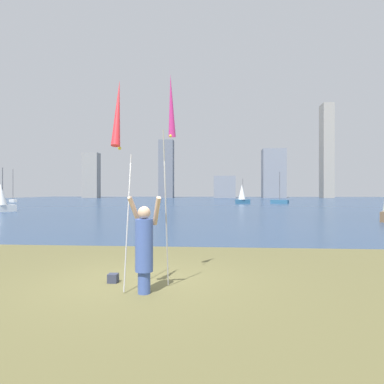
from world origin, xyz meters
TOP-DOWN VIEW (x-y plane):
  - ground at (0.00, 50.95)m, footprint 120.00×138.00m
  - person at (0.28, -0.84)m, footprint 0.67×0.50m
  - kite_flag_left at (-0.10, -1.26)m, footprint 0.16×1.17m
  - kite_flag_right at (0.66, 0.11)m, footprint 0.16×1.30m
  - bag at (-0.55, -0.11)m, footprint 0.20×0.21m
  - sailboat_0 at (11.04, 50.12)m, footprint 2.88×2.10m
  - sailboat_1 at (-18.88, 24.55)m, footprint 2.03×2.40m
  - sailboat_2 at (5.07, 49.28)m, footprint 2.40×1.90m
  - sailboat_3 at (-35.65, 54.03)m, footprint 2.47×2.31m
  - skyline_tower_0 at (-36.77, 96.03)m, footprint 4.61×3.44m
  - skyline_tower_1 at (-14.68, 99.14)m, footprint 4.34×3.40m
  - skyline_tower_2 at (2.83, 99.46)m, footprint 6.29×6.92m
  - skyline_tower_3 at (17.39, 100.45)m, footprint 6.69×5.80m
  - skyline_tower_4 at (32.85, 100.63)m, footprint 3.09×5.02m

SIDE VIEW (x-z plane):
  - ground at x=0.00m, z-range -0.12..0.00m
  - bag at x=-0.55m, z-range 0.00..0.19m
  - sailboat_0 at x=11.04m, z-range -2.19..2.86m
  - sailboat_3 at x=-35.65m, z-range -2.59..3.36m
  - person at x=0.28m, z-range -0.02..1.82m
  - sailboat_1 at x=-18.88m, z-range -0.90..3.27m
  - sailboat_2 at x=5.07m, z-range -0.58..3.37m
  - skyline_tower_2 at x=2.83m, z-range 0.00..6.43m
  - kite_flag_left at x=-0.10m, z-range 1.27..5.18m
  - kite_flag_right at x=0.66m, z-range 1.45..5.84m
  - skyline_tower_0 at x=-36.77m, z-range 0.00..13.35m
  - skyline_tower_3 at x=17.39m, z-range 0.00..14.45m
  - skyline_tower_1 at x=-14.68m, z-range 0.00..17.34m
  - skyline_tower_4 at x=32.85m, z-range 0.00..27.62m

